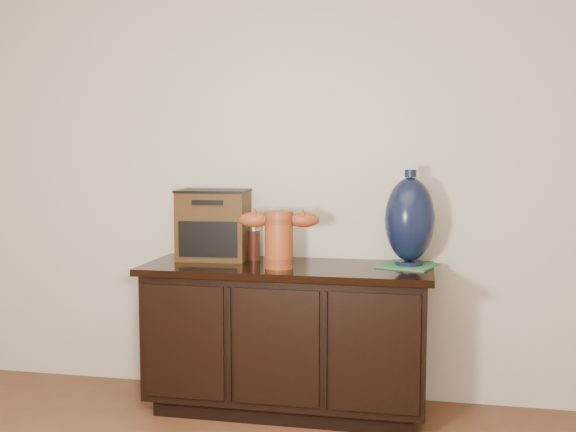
% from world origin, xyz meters
% --- Properties ---
extents(room, '(5.00, 5.00, 5.00)m').
position_xyz_m(room, '(0.00, 0.00, 1.30)').
color(room, '#57321E').
rests_on(room, ground).
extents(sideboard, '(1.46, 0.56, 0.75)m').
position_xyz_m(sideboard, '(0.00, 2.23, 0.39)').
color(sideboard, black).
rests_on(sideboard, ground).
extents(terracotta_vessel, '(0.40, 0.17, 0.28)m').
position_xyz_m(terracotta_vessel, '(-0.02, 2.14, 0.91)').
color(terracotta_vessel, '#98421B').
rests_on(terracotta_vessel, sideboard).
extents(tv_radio, '(0.39, 0.32, 0.37)m').
position_xyz_m(tv_radio, '(-0.43, 2.36, 0.94)').
color(tv_radio, '#3B250E').
rests_on(tv_radio, sideboard).
extents(green_mat, '(0.33, 0.33, 0.01)m').
position_xyz_m(green_mat, '(0.60, 2.32, 0.76)').
color(green_mat, '#327140').
rests_on(green_mat, sideboard).
extents(lamp_base, '(0.31, 0.31, 0.48)m').
position_xyz_m(lamp_base, '(0.61, 2.32, 0.99)').
color(lamp_base, black).
rests_on(lamp_base, green_mat).
extents(spray_can, '(0.06, 0.06, 0.18)m').
position_xyz_m(spray_can, '(-0.21, 2.36, 0.85)').
color(spray_can, '#581C0F').
rests_on(spray_can, sideboard).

